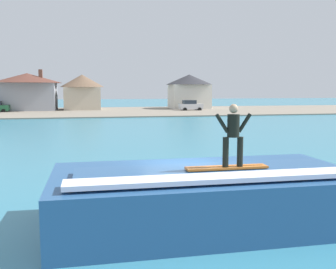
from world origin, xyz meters
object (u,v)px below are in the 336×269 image
car_far_shore (190,105)px  house_small_cottage (82,91)px  surfer (233,132)px  house_with_chimney (28,89)px  house_gabled_white (189,90)px  surfboard (227,167)px  wave_crest (205,196)px

car_far_shore → house_small_cottage: (-17.91, 5.74, 2.51)m
surfer → house_small_cottage: house_small_cottage is taller
surfer → house_with_chimney: 60.80m
car_far_shore → house_gabled_white: size_ratio=0.45×
surfboard → surfer: (0.14, -0.07, 0.95)m
surfboard → house_small_cottage: size_ratio=0.30×
house_gabled_white → house_small_cottage: bearing=-179.1°
wave_crest → surfboard: bearing=-53.6°
surfer → house_with_chimney: house_with_chimney is taller
house_with_chimney → house_small_cottage: (9.00, 0.23, -0.27)m
car_far_shore → house_gabled_white: 6.73m
wave_crest → house_gabled_white: size_ratio=0.98×
wave_crest → house_with_chimney: 60.11m
wave_crest → house_gabled_white: 61.02m
surfboard → car_far_shore: size_ratio=0.58×
house_with_chimney → house_gabled_white: bearing=1.1°
house_with_chimney → wave_crest: bearing=-77.2°
house_with_chimney → house_gabled_white: 28.25m
car_far_shore → house_small_cottage: bearing=162.2°
wave_crest → surfer: 2.05m
wave_crest → house_small_cottage: (-4.25, 58.78, 2.67)m
surfer → house_gabled_white: (14.44, 59.73, 0.93)m
house_with_chimney → house_small_cottage: house_with_chimney is taller
surfer → house_with_chimney: (-13.81, 59.20, 1.07)m
wave_crest → house_gabled_white: bearing=75.8°
car_far_shore → surfboard: bearing=-103.9°
house_with_chimney → house_small_cottage: bearing=1.4°
surfboard → surfer: size_ratio=1.34×
car_far_shore → surfer: bearing=-103.7°
wave_crest → surfer: surfer is taller
wave_crest → house_with_chimney: house_with_chimney is taller
wave_crest → surfer: size_ratio=5.07×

